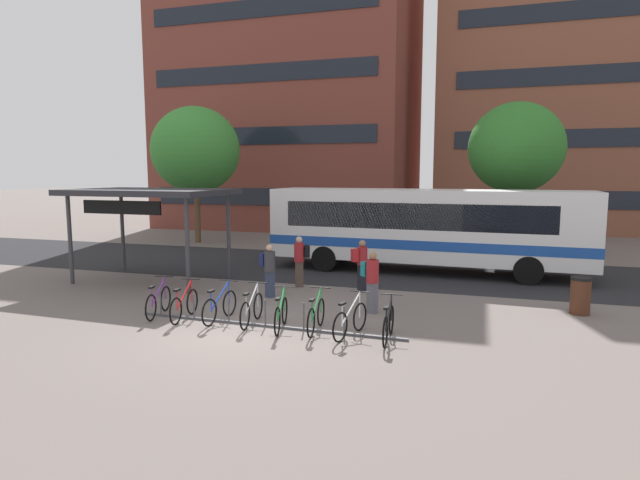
# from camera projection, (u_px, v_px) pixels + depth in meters

# --- Properties ---
(ground) EXTENTS (200.00, 200.00, 0.00)m
(ground) POSITION_uv_depth(u_px,v_px,m) (240.00, 334.00, 12.60)
(ground) COLOR #6B605B
(bus_lane_asphalt) EXTENTS (80.00, 7.20, 0.01)m
(bus_lane_asphalt) POSITION_uv_depth(u_px,v_px,m) (340.00, 267.00, 21.44)
(bus_lane_asphalt) COLOR #232326
(bus_lane_asphalt) RESTS_ON ground
(city_bus) EXTENTS (12.12, 3.09, 3.20)m
(city_bus) POSITION_uv_depth(u_px,v_px,m) (427.00, 227.00, 20.20)
(city_bus) COLOR white
(city_bus) RESTS_ON ground
(bike_rack) EXTENTS (7.19, 0.27, 0.70)m
(bike_rack) POSITION_uv_depth(u_px,v_px,m) (265.00, 323.00, 13.15)
(bike_rack) COLOR #47474C
(bike_rack) RESTS_ON ground
(parked_bicycle_purple_0) EXTENTS (0.57, 1.69, 0.99)m
(parked_bicycle_purple_0) POSITION_uv_depth(u_px,v_px,m) (158.00, 302.00, 14.13)
(parked_bicycle_purple_0) COLOR black
(parked_bicycle_purple_0) RESTS_ON ground
(parked_bicycle_red_1) EXTENTS (0.52, 1.72, 0.99)m
(parked_bicycle_red_1) POSITION_uv_depth(u_px,v_px,m) (184.00, 305.00, 13.78)
(parked_bicycle_red_1) COLOR black
(parked_bicycle_red_1) RESTS_ON ground
(parked_bicycle_blue_2) EXTENTS (0.52, 1.72, 0.99)m
(parked_bicycle_blue_2) POSITION_uv_depth(u_px,v_px,m) (220.00, 307.00, 13.63)
(parked_bicycle_blue_2) COLOR black
(parked_bicycle_blue_2) RESTS_ON ground
(parked_bicycle_silver_3) EXTENTS (0.52, 1.72, 0.99)m
(parked_bicycle_silver_3) POSITION_uv_depth(u_px,v_px,m) (252.00, 310.00, 13.32)
(parked_bicycle_silver_3) COLOR black
(parked_bicycle_silver_3) RESTS_ON ground
(parked_bicycle_green_4) EXTENTS (0.55, 1.70, 0.99)m
(parked_bicycle_green_4) POSITION_uv_depth(u_px,v_px,m) (281.00, 315.00, 12.85)
(parked_bicycle_green_4) COLOR black
(parked_bicycle_green_4) RESTS_ON ground
(parked_bicycle_green_5) EXTENTS (0.52, 1.72, 0.99)m
(parked_bicycle_green_5) POSITION_uv_depth(u_px,v_px,m) (316.00, 316.00, 12.73)
(parked_bicycle_green_5) COLOR black
(parked_bicycle_green_5) RESTS_ON ground
(parked_bicycle_white_6) EXTENTS (0.59, 1.69, 0.99)m
(parked_bicycle_white_6) POSITION_uv_depth(u_px,v_px,m) (350.00, 320.00, 12.34)
(parked_bicycle_white_6) COLOR black
(parked_bicycle_white_6) RESTS_ON ground
(parked_bicycle_black_7) EXTENTS (0.52, 1.72, 0.99)m
(parked_bicycle_black_7) POSITION_uv_depth(u_px,v_px,m) (388.00, 325.00, 12.01)
(parked_bicycle_black_7) COLOR black
(parked_bicycle_black_7) RESTS_ON ground
(transit_shelter) EXTENTS (5.58, 3.63, 3.27)m
(transit_shelter) POSITION_uv_depth(u_px,v_px,m) (149.00, 195.00, 18.39)
(transit_shelter) COLOR #38383D
(transit_shelter) RESTS_ON ground
(commuter_black_pack_0) EXTENTS (0.60, 0.49, 1.72)m
(commuter_black_pack_0) POSITION_uv_depth(u_px,v_px,m) (300.00, 258.00, 17.66)
(commuter_black_pack_0) COLOR #47382D
(commuter_black_pack_0) RESTS_ON ground
(commuter_navy_pack_1) EXTENTS (0.61, 0.53, 1.66)m
(commuter_navy_pack_1) POSITION_uv_depth(u_px,v_px,m) (269.00, 267.00, 16.23)
(commuter_navy_pack_1) COLOR #2D3851
(commuter_navy_pack_1) RESTS_ON ground
(commuter_red_pack_2) EXTENTS (0.61, 0.54, 1.67)m
(commuter_red_pack_2) POSITION_uv_depth(u_px,v_px,m) (361.00, 262.00, 17.07)
(commuter_red_pack_2) COLOR black
(commuter_red_pack_2) RESTS_ON ground
(commuter_teal_pack_3) EXTENTS (0.60, 0.56, 1.70)m
(commuter_teal_pack_3) POSITION_uv_depth(u_px,v_px,m) (372.00, 278.00, 14.38)
(commuter_teal_pack_3) COLOR #565660
(commuter_teal_pack_3) RESTS_ON ground
(trash_bin) EXTENTS (0.55, 0.55, 1.03)m
(trash_bin) POSITION_uv_depth(u_px,v_px,m) (580.00, 295.00, 14.28)
(trash_bin) COLOR #4C2819
(trash_bin) RESTS_ON ground
(street_tree_0) EXTENTS (4.25, 4.25, 7.03)m
(street_tree_0) POSITION_uv_depth(u_px,v_px,m) (516.00, 148.00, 23.86)
(street_tree_0) COLOR brown
(street_tree_0) RESTS_ON ground
(street_tree_1) EXTENTS (4.77, 4.77, 7.41)m
(street_tree_1) POSITION_uv_depth(u_px,v_px,m) (196.00, 150.00, 28.50)
(street_tree_1) COLOR brown
(street_tree_1) RESTS_ON ground
(building_left_wing) EXTENTS (17.01, 13.30, 19.31)m
(building_left_wing) POSITION_uv_depth(u_px,v_px,m) (296.00, 94.00, 39.08)
(building_left_wing) COLOR brown
(building_left_wing) RESTS_ON ground
(building_right_wing) EXTENTS (21.57, 11.16, 22.15)m
(building_right_wing) POSITION_uv_depth(u_px,v_px,m) (606.00, 65.00, 35.37)
(building_right_wing) COLOR brown
(building_right_wing) RESTS_ON ground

